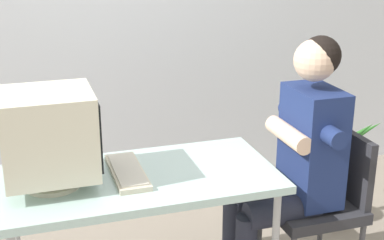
{
  "coord_description": "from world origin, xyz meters",
  "views": [
    {
      "loc": [
        -0.48,
        -2.32,
        1.83
      ],
      "look_at": [
        0.26,
        0.0,
        0.99
      ],
      "focal_mm": 51.29,
      "sensor_mm": 36.0,
      "label": 1
    }
  ],
  "objects_px": {
    "potted_plant": "(333,173)",
    "desk": "(140,186)",
    "crt_monitor": "(50,135)",
    "person_seated": "(295,157)",
    "keyboard": "(127,171)",
    "office_chair": "(322,196)"
  },
  "relations": [
    {
      "from": "potted_plant",
      "to": "desk",
      "type": "bearing_deg",
      "value": -160.79
    },
    {
      "from": "office_chair",
      "to": "keyboard",
      "type": "bearing_deg",
      "value": 176.71
    },
    {
      "from": "crt_monitor",
      "to": "keyboard",
      "type": "distance_m",
      "value": 0.41
    },
    {
      "from": "desk",
      "to": "office_chair",
      "type": "xyz_separation_m",
      "value": [
        0.98,
        -0.03,
        -0.19
      ]
    },
    {
      "from": "keyboard",
      "to": "office_chair",
      "type": "bearing_deg",
      "value": -3.29
    },
    {
      "from": "office_chair",
      "to": "crt_monitor",
      "type": "bearing_deg",
      "value": 178.24
    },
    {
      "from": "crt_monitor",
      "to": "keyboard",
      "type": "xyz_separation_m",
      "value": [
        0.34,
        0.02,
        -0.23
      ]
    },
    {
      "from": "desk",
      "to": "office_chair",
      "type": "bearing_deg",
      "value": -1.63
    },
    {
      "from": "office_chair",
      "to": "person_seated",
      "type": "xyz_separation_m",
      "value": [
        -0.18,
        0.0,
        0.25
      ]
    },
    {
      "from": "crt_monitor",
      "to": "desk",
      "type": "bearing_deg",
      "value": -2.06
    },
    {
      "from": "desk",
      "to": "potted_plant",
      "type": "bearing_deg",
      "value": 19.21
    },
    {
      "from": "desk",
      "to": "keyboard",
      "type": "relative_size",
      "value": 3.03
    },
    {
      "from": "crt_monitor",
      "to": "office_chair",
      "type": "bearing_deg",
      "value": -1.76
    },
    {
      "from": "potted_plant",
      "to": "office_chair",
      "type": "bearing_deg",
      "value": -127.7
    },
    {
      "from": "desk",
      "to": "potted_plant",
      "type": "relative_size",
      "value": 1.63
    },
    {
      "from": "potted_plant",
      "to": "keyboard",
      "type": "bearing_deg",
      "value": -162.61
    },
    {
      "from": "person_seated",
      "to": "potted_plant",
      "type": "relative_size",
      "value": 1.7
    },
    {
      "from": "person_seated",
      "to": "keyboard",
      "type": "bearing_deg",
      "value": 176.02
    },
    {
      "from": "person_seated",
      "to": "potted_plant",
      "type": "xyz_separation_m",
      "value": [
        0.57,
        0.5,
        -0.39
      ]
    },
    {
      "from": "crt_monitor",
      "to": "keyboard",
      "type": "bearing_deg",
      "value": 2.92
    },
    {
      "from": "office_chair",
      "to": "potted_plant",
      "type": "distance_m",
      "value": 0.65
    },
    {
      "from": "crt_monitor",
      "to": "person_seated",
      "type": "bearing_deg",
      "value": -2.02
    }
  ]
}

